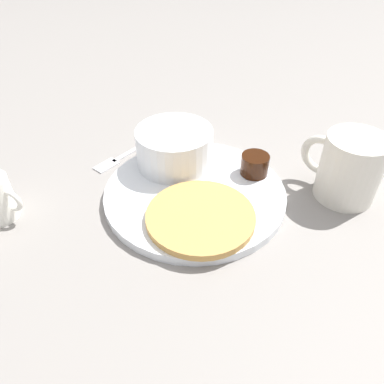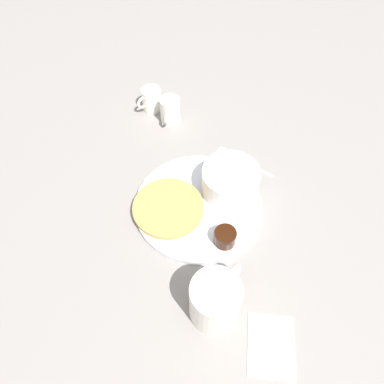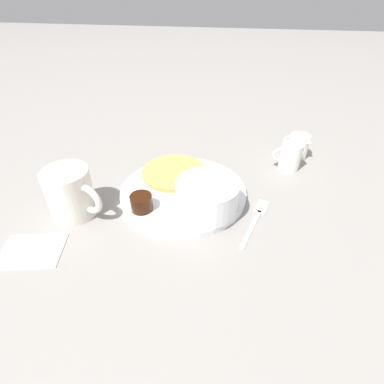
# 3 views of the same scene
# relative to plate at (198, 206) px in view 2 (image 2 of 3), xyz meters

# --- Properties ---
(ground_plane) EXTENTS (4.00, 4.00, 0.00)m
(ground_plane) POSITION_rel_plate_xyz_m (0.00, 0.00, -0.01)
(ground_plane) COLOR gray
(plate) EXTENTS (0.24, 0.24, 0.01)m
(plate) POSITION_rel_plate_xyz_m (0.00, 0.00, 0.00)
(plate) COLOR white
(plate) RESTS_ON ground_plane
(pancake_stack) EXTENTS (0.13, 0.13, 0.01)m
(pancake_stack) POSITION_rel_plate_xyz_m (-0.03, 0.05, 0.01)
(pancake_stack) COLOR tan
(pancake_stack) RESTS_ON plate
(bowl) EXTENTS (0.11, 0.11, 0.05)m
(bowl) POSITION_rel_plate_xyz_m (0.05, -0.05, 0.03)
(bowl) COLOR white
(bowl) RESTS_ON plate
(syrup_cup) EXTENTS (0.04, 0.04, 0.03)m
(syrup_cup) POSITION_rel_plate_xyz_m (-0.06, -0.07, 0.02)
(syrup_cup) COLOR black
(syrup_cup) RESTS_ON plate
(butter_ramekin) EXTENTS (0.05, 0.05, 0.04)m
(butter_ramekin) POSITION_rel_plate_xyz_m (0.05, -0.07, 0.02)
(butter_ramekin) COLOR white
(butter_ramekin) RESTS_ON plate
(coffee_mug) EXTENTS (0.11, 0.08, 0.09)m
(coffee_mug) POSITION_rel_plate_xyz_m (-0.18, -0.08, 0.04)
(coffee_mug) COLOR silver
(coffee_mug) RESTS_ON ground_plane
(creamer_pitcher_near) EXTENTS (0.07, 0.04, 0.06)m
(creamer_pitcher_near) POSITION_rel_plate_xyz_m (0.21, 0.13, 0.02)
(creamer_pitcher_near) COLOR white
(creamer_pitcher_near) RESTS_ON ground_plane
(creamer_pitcher_far) EXTENTS (0.06, 0.05, 0.06)m
(creamer_pitcher_far) POSITION_rel_plate_xyz_m (0.24, 0.18, 0.02)
(creamer_pitcher_far) COLOR white
(creamer_pitcher_far) RESTS_ON ground_plane
(fork) EXTENTS (0.05, 0.13, 0.00)m
(fork) POSITION_rel_plate_xyz_m (0.14, -0.05, -0.00)
(fork) COLOR silver
(fork) RESTS_ON ground_plane
(napkin) EXTENTS (0.11, 0.09, 0.00)m
(napkin) POSITION_rel_plate_xyz_m (-0.21, -0.18, -0.00)
(napkin) COLOR white
(napkin) RESTS_ON ground_plane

